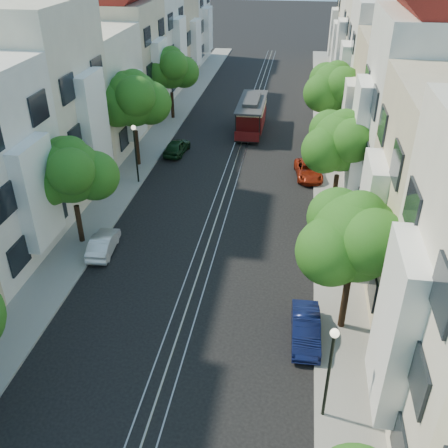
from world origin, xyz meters
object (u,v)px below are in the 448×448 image
at_px(tree_e_d, 335,88).
at_px(lamp_west, 135,145).
at_px(cable_car, 252,113).
at_px(parked_car_e_mid, 306,329).
at_px(parked_car_w_far, 177,147).
at_px(tree_w_d, 171,70).
at_px(parked_car_e_far, 308,170).
at_px(lamp_east, 331,361).
at_px(tree_w_c, 134,100).
at_px(parked_car_w_mid, 103,244).
at_px(tree_e_c, 342,143).
at_px(tree_e_b, 356,240).
at_px(tree_w_b, 72,173).

distance_m(tree_e_d, lamp_west, 16.39).
height_order(cable_car, parked_car_e_mid, cable_car).
xyz_separation_m(parked_car_e_mid, parked_car_w_far, (-10.43, 19.67, 0.02)).
xyz_separation_m(tree_w_d, parked_car_e_far, (12.74, -11.15, -4.07)).
relative_size(lamp_east, parked_car_e_mid, 1.20).
distance_m(tree_w_c, cable_car, 12.12).
relative_size(parked_car_w_mid, parked_car_w_far, 0.95).
bearing_deg(cable_car, tree_e_c, -63.82).
distance_m(tree_e_d, parked_car_e_far, 7.71).
height_order(lamp_west, parked_car_w_far, lamp_west).
height_order(tree_e_d, parked_car_e_far, tree_e_d).
relative_size(tree_e_d, parked_car_e_mid, 1.98).
relative_size(tree_e_d, lamp_west, 1.65).
distance_m(tree_e_b, cable_car, 25.86).
relative_size(tree_w_d, cable_car, 0.91).
height_order(tree_w_d, parked_car_w_far, tree_w_d).
distance_m(cable_car, parked_car_e_far, 10.33).
bearing_deg(tree_e_c, tree_e_b, -90.00).
bearing_deg(cable_car, parked_car_e_mid, -78.76).
distance_m(tree_w_d, parked_car_w_mid, 23.13).
distance_m(tree_e_d, parked_car_w_far, 13.25).
relative_size(tree_w_c, parked_car_e_far, 1.87).
xyz_separation_m(tree_e_c, lamp_east, (-0.96, -15.98, -1.75)).
bearing_deg(parked_car_w_mid, parked_car_w_far, -98.18).
distance_m(tree_e_d, parked_car_w_mid, 22.32).
relative_size(tree_w_b, lamp_east, 1.51).
distance_m(tree_e_c, parked_car_w_mid, 15.07).
xyz_separation_m(tree_w_b, tree_w_d, (0.00, 22.00, 0.20)).
height_order(tree_e_b, parked_car_w_far, tree_e_b).
xyz_separation_m(tree_e_c, tree_w_d, (-14.40, 16.00, 0.00)).
relative_size(tree_e_c, tree_w_d, 1.00).
xyz_separation_m(tree_e_b, cable_car, (-6.76, 24.76, -3.10)).
distance_m(tree_e_c, tree_e_d, 11.00).
height_order(tree_e_d, parked_car_w_far, tree_e_d).
height_order(tree_e_d, tree_w_b, tree_e_d).
relative_size(cable_car, parked_car_e_far, 1.88).
bearing_deg(tree_e_c, parked_car_w_mid, -152.40).
height_order(tree_e_c, parked_car_w_mid, tree_e_c).
xyz_separation_m(tree_w_c, parked_car_e_mid, (12.74, -16.97, -4.50)).
xyz_separation_m(tree_e_d, tree_w_c, (-14.40, -6.00, 0.20)).
relative_size(tree_w_d, parked_car_e_far, 1.71).
relative_size(tree_e_b, tree_e_c, 1.03).
relative_size(tree_w_b, parked_car_e_far, 1.65).
xyz_separation_m(lamp_east, parked_car_w_far, (-11.13, 23.68, -2.26)).
bearing_deg(cable_car, parked_car_w_mid, -106.55).
xyz_separation_m(parked_car_e_mid, parked_car_w_mid, (-11.20, 5.25, -0.03)).
xyz_separation_m(tree_e_d, parked_car_e_mid, (-1.66, -22.97, -4.30)).
bearing_deg(tree_w_c, cable_car, 48.92).
bearing_deg(cable_car, lamp_west, -120.05).
height_order(tree_e_d, lamp_east, tree_e_d).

